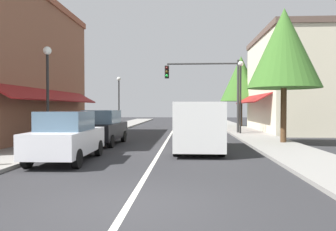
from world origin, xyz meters
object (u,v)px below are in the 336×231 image
parked_car_nearest_left (67,137)px  parked_car_second_left (103,128)px  street_lamp_left_near (48,80)px  van_in_lane (198,125)px  street_lamp_right_mid (241,86)px  tree_right_far (241,79)px  street_lamp_left_far (119,94)px  tree_right_near (284,48)px  traffic_signal_mast_arm (211,83)px

parked_car_nearest_left → parked_car_second_left: bearing=89.9°
parked_car_second_left → street_lamp_left_near: size_ratio=0.91×
parked_car_second_left → van_in_lane: 5.31m
street_lamp_right_mid → tree_right_far: tree_right_far is taller
street_lamp_right_mid → street_lamp_left_far: bearing=144.0°
tree_right_near → street_lamp_left_far: bearing=130.7°
parked_car_nearest_left → street_lamp_left_far: bearing=95.1°
parked_car_nearest_left → parked_car_second_left: (-0.09, 5.31, 0.00)m
street_lamp_right_mid → tree_right_near: bearing=-77.8°
parked_car_second_left → street_lamp_left_far: size_ratio=0.88×
street_lamp_right_mid → street_lamp_left_far: street_lamp_right_mid is taller
traffic_signal_mast_arm → street_lamp_left_far: traffic_signal_mast_arm is taller
van_in_lane → street_lamp_right_mid: (3.23, 8.64, 2.26)m
traffic_signal_mast_arm → street_lamp_right_mid: bearing=-18.3°
street_lamp_left_near → van_in_lane: bearing=3.7°
street_lamp_left_near → tree_right_near: size_ratio=0.65×
tree_right_near → traffic_signal_mast_arm: bearing=116.5°
van_in_lane → tree_right_near: (4.49, 2.82, 3.78)m
street_lamp_left_far → tree_right_far: tree_right_far is taller
van_in_lane → street_lamp_left_near: (-6.53, -0.42, 1.94)m
street_lamp_left_near → street_lamp_right_mid: (9.76, 9.06, 0.32)m
parked_car_second_left → tree_right_far: bearing=60.1°
parked_car_second_left → traffic_signal_mast_arm: traffic_signal_mast_arm is taller
traffic_signal_mast_arm → tree_right_far: size_ratio=0.78×
van_in_lane → traffic_signal_mast_arm: traffic_signal_mast_arm is taller
street_lamp_right_mid → tree_right_near: size_ratio=0.73×
traffic_signal_mast_arm → tree_right_near: tree_right_near is taller
van_in_lane → street_lamp_left_far: size_ratio=1.10×
street_lamp_left_near → tree_right_far: 21.51m
traffic_signal_mast_arm → parked_car_second_left: bearing=-130.7°
parked_car_second_left → tree_right_near: bearing=5.2°
traffic_signal_mast_arm → street_lamp_left_far: 10.43m
street_lamp_left_near → tree_right_near: (11.02, 3.24, 1.84)m
parked_car_second_left → tree_right_near: size_ratio=0.59×
parked_car_second_left → street_lamp_left_near: 3.86m
tree_right_far → street_lamp_left_far: bearing=-170.5°
parked_car_nearest_left → van_in_lane: van_in_lane is taller
street_lamp_right_mid → tree_right_near: (1.26, -5.83, 1.52)m
van_in_lane → street_lamp_left_near: street_lamp_left_near is taller
parked_car_second_left → van_in_lane: van_in_lane is taller
van_in_lane → traffic_signal_mast_arm: bearing=82.8°
traffic_signal_mast_arm → tree_right_far: (3.47, 8.55, 1.03)m
street_lamp_left_far → traffic_signal_mast_arm: bearing=-39.5°
van_in_lane → street_lamp_left_far: 17.43m
traffic_signal_mast_arm → street_lamp_left_near: bearing=-128.7°
parked_car_second_left → street_lamp_left_near: bearing=-121.5°
parked_car_nearest_left → street_lamp_left_far: 19.25m
parked_car_nearest_left → traffic_signal_mast_arm: bearing=63.1°
parked_car_nearest_left → tree_right_near: 11.66m
street_lamp_left_near → street_lamp_right_mid: 13.32m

